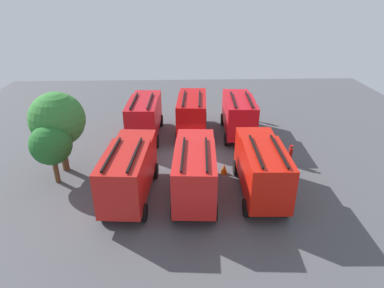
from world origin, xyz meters
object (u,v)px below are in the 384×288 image
Objects in this scene: fire_truck_4 at (129,169)px; firefighter_1 at (257,113)px; fire_truck_5 at (145,115)px; firefighter_0 at (181,151)px; traffic_cone_0 at (224,169)px; fire_truck_0 at (261,166)px; firefighter_2 at (290,154)px; tree_1 at (57,120)px; tree_0 at (51,145)px; fire_truck_2 at (195,169)px; fire_truck_3 at (192,112)px; fire_truck_1 at (238,113)px.

firefighter_1 is at bearing -35.66° from fire_truck_4.
fire_truck_5 reaches higher than firefighter_0.
firefighter_1 is (13.28, -11.12, -1.23)m from fire_truck_4.
traffic_cone_0 is at bearing -135.53° from fire_truck_5.
fire_truck_0 is 5.30m from firefighter_2.
tree_0 is at bearing 178.11° from tree_1.
tree_0 reaches higher than firefighter_0.
firefighter_0 is (5.02, 0.86, -1.23)m from fire_truck_2.
traffic_cone_0 is (-0.96, -11.92, -3.70)m from tree_1.
fire_truck_3 is 4.44× the size of firefighter_0.
fire_truck_3 is 12.90m from tree_0.
firefighter_2 is at bearing -37.93° from fire_truck_0.
fire_truck_2 is 10.80m from fire_truck_5.
fire_truck_3 reaches higher than traffic_cone_0.
firefighter_0 is 1.00× the size of firefighter_2.
traffic_cone_0 is at bearing -94.58° from tree_1.
fire_truck_0 and fire_truck_3 have the same top height.
firefighter_1 is 2.22× the size of traffic_cone_0.
fire_truck_5 is 9.77× the size of traffic_cone_0.
fire_truck_4 is 5.98m from tree_0.
tree_1 is (-0.17, 17.19, 3.15)m from firefighter_2.
fire_truck_4 is 4.45× the size of firefighter_0.
firefighter_2 is (4.21, -7.58, -1.23)m from fire_truck_2.
traffic_cone_0 is at bearing 36.44° from fire_truck_0.
tree_0 is 5.87× the size of traffic_cone_0.
fire_truck_2 is 4.15m from fire_truck_4.
fire_truck_2 is 4.43× the size of firefighter_2.
firefighter_2 is (4.10, -11.73, -1.23)m from fire_truck_4.
tree_1 is (3.81, 13.91, 1.92)m from fire_truck_0.
fire_truck_0 reaches higher than firefighter_0.
traffic_cone_0 is at bearing -61.03° from fire_truck_4.
firefighter_0 is 3.76m from traffic_cone_0.
fire_truck_2 is 4.25m from traffic_cone_0.
fire_truck_2 is at bearing -112.80° from tree_1.
firefighter_2 is 17.48m from tree_1.
firefighter_2 is at bearing -89.18° from firefighter_0.
traffic_cone_0 is (2.85, 1.99, -1.78)m from fire_truck_0.
firefighter_0 is 2.22× the size of traffic_cone_0.
fire_truck_4 is at bearing 92.40° from fire_truck_0.
tree_0 is 12.28m from traffic_cone_0.
tree_1 reaches higher than firefighter_0.
fire_truck_2 is 10.57m from fire_truck_3.
fire_truck_1 is at bearing -20.43° from fire_truck_2.
fire_truck_5 is 1.67× the size of tree_0.
tree_0 is at bearing 93.75° from traffic_cone_0.
fire_truck_5 is at bearing 93.49° from fire_truck_1.
tree_1 is (-9.35, 16.58, 3.15)m from firefighter_1.
firefighter_0 is at bearing 7.03° from firefighter_2.
fire_truck_0 is 12.87m from fire_truck_5.
firefighter_0 is 1.00× the size of firefighter_1.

